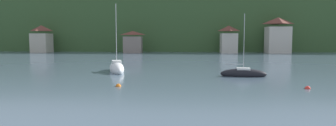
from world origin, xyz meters
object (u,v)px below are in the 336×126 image
(shore_building_west, at_px, (42,39))
(sailboat_far_0, at_px, (117,68))
(shore_building_westcentral, at_px, (133,42))
(shore_building_eastcentral, at_px, (278,36))
(shore_building_central, at_px, (229,40))
(sailboat_far_4, at_px, (243,74))
(mooring_buoy_far, at_px, (118,86))
(mooring_buoy_mid, at_px, (308,89))

(shore_building_west, bearing_deg, sailboat_far_0, -54.43)
(shore_building_westcentral, distance_m, shore_building_eastcentral, 44.59)
(shore_building_central, height_order, sailboat_far_4, shore_building_central)
(mooring_buoy_far, bearing_deg, mooring_buoy_mid, -0.86)
(mooring_buoy_far, bearing_deg, shore_building_central, 72.47)
(sailboat_far_0, xyz_separation_m, sailboat_far_4, (17.03, -3.97, -0.16))
(sailboat_far_4, bearing_deg, mooring_buoy_mid, -56.19)
(shore_building_eastcentral, height_order, mooring_buoy_mid, shore_building_eastcentral)
(sailboat_far_4, bearing_deg, mooring_buoy_far, -142.31)
(sailboat_far_0, relative_size, mooring_buoy_mid, 18.94)
(shore_building_westcentral, xyz_separation_m, sailboat_far_0, (6.63, -49.78, -2.79))
(shore_building_west, bearing_deg, sailboat_far_4, -45.74)
(shore_building_eastcentral, bearing_deg, sailboat_far_4, -110.81)
(sailboat_far_0, bearing_deg, shore_building_central, 136.68)
(sailboat_far_4, bearing_deg, shore_building_central, 90.51)
(shore_building_central, distance_m, mooring_buoy_far, 66.47)
(shore_building_central, xyz_separation_m, mooring_buoy_far, (-19.98, -63.27, -4.08))
(sailboat_far_0, bearing_deg, sailboat_far_4, 57.92)
(sailboat_far_0, distance_m, mooring_buoy_far, 12.72)
(shore_building_eastcentral, height_order, sailboat_far_4, shore_building_eastcentral)
(shore_building_west, distance_m, shore_building_eastcentral, 74.23)
(shore_building_central, bearing_deg, sailboat_far_0, -114.35)
(shore_building_westcentral, distance_m, sailboat_far_4, 58.80)
(shore_building_west, distance_m, shore_building_central, 59.38)
(mooring_buoy_far, bearing_deg, shore_building_westcentral, 98.88)
(sailboat_far_4, xyz_separation_m, mooring_buoy_mid, (4.41, -8.64, -0.34))
(shore_building_central, bearing_deg, shore_building_eastcentral, 0.02)
(sailboat_far_0, relative_size, sailboat_far_4, 1.24)
(shore_building_central, relative_size, sailboat_far_0, 0.83)
(shore_building_westcentral, xyz_separation_m, shore_building_central, (29.69, 1.15, 0.79))
(shore_building_central, xyz_separation_m, mooring_buoy_mid, (-1.61, -63.54, -4.08))
(shore_building_westcentral, distance_m, mooring_buoy_mid, 68.49)
(shore_building_west, height_order, shore_building_eastcentral, shore_building_eastcentral)
(shore_building_westcentral, bearing_deg, mooring_buoy_far, -81.12)
(shore_building_central, relative_size, shore_building_eastcentral, 0.77)
(shore_building_central, bearing_deg, mooring_buoy_far, -107.53)
(sailboat_far_0, height_order, mooring_buoy_far, sailboat_far_0)
(shore_building_west, relative_size, mooring_buoy_far, 15.80)
(shore_building_westcentral, relative_size, shore_building_central, 0.81)
(sailboat_far_4, bearing_deg, shore_building_west, 141.02)
(shore_building_west, xyz_separation_m, shore_building_westcentral, (29.69, -1.00, -0.91))
(shore_building_eastcentral, relative_size, mooring_buoy_far, 19.88)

